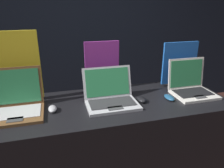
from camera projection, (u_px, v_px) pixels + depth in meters
wall_back at (79, 21)px, 3.13m from camera, size 8.00×0.05×2.80m
display_counter at (112, 154)px, 1.81m from camera, size 1.78×0.65×0.95m
laptop_front at (17, 103)px, 1.47m from camera, size 0.34×0.31×0.29m
mouse_front at (53, 109)px, 1.51m from camera, size 0.06×0.10×0.04m
promo_stand_front at (16, 70)px, 1.56m from camera, size 0.34×0.07×0.53m
laptop_middle at (111, 96)px, 1.61m from camera, size 0.37×0.31×0.25m
mouse_middle at (142, 100)px, 1.65m from camera, size 0.06×0.10×0.04m
promo_stand_middle at (102, 68)px, 1.81m from camera, size 0.28×0.07×0.42m
laptop_back at (191, 86)px, 1.79m from camera, size 0.32×0.29×0.27m
mouse_back at (169, 97)px, 1.69m from camera, size 0.06×0.12×0.03m
promo_stand_back at (179, 65)px, 1.93m from camera, size 0.32×0.07×0.39m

